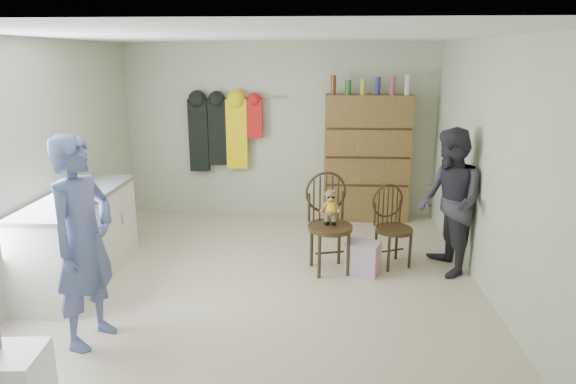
# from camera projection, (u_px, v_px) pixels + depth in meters

# --- Properties ---
(ground_plane) EXTENTS (5.00, 5.00, 0.00)m
(ground_plane) POSITION_uv_depth(u_px,v_px,m) (263.00, 283.00, 5.40)
(ground_plane) COLOR beige
(ground_plane) RESTS_ON ground
(room_walls) EXTENTS (5.00, 5.00, 5.00)m
(room_walls) POSITION_uv_depth(u_px,v_px,m) (267.00, 127.00, 5.51)
(room_walls) COLOR beige
(room_walls) RESTS_ON ground
(counter) EXTENTS (0.64, 1.86, 0.94)m
(counter) POSITION_uv_depth(u_px,v_px,m) (78.00, 238.00, 5.39)
(counter) COLOR silver
(counter) RESTS_ON ground
(plastic_tub) EXTENTS (0.47, 0.45, 0.41)m
(plastic_tub) POSITION_uv_depth(u_px,v_px,m) (11.00, 380.00, 3.47)
(plastic_tub) COLOR white
(plastic_tub) RESTS_ON ground
(chair_front) EXTENTS (0.60, 0.60, 1.09)m
(chair_front) POSITION_uv_depth(u_px,v_px,m) (329.00, 217.00, 5.62)
(chair_front) COLOR #382813
(chair_front) RESTS_ON ground
(chair_far) EXTENTS (0.54, 0.54, 0.92)m
(chair_far) POSITION_uv_depth(u_px,v_px,m) (392.00, 223.00, 5.80)
(chair_far) COLOR #382813
(chair_far) RESTS_ON ground
(striped_bag) EXTENTS (0.41, 0.37, 0.36)m
(striped_bag) POSITION_uv_depth(u_px,v_px,m) (363.00, 258.00, 5.62)
(striped_bag) COLOR #E5727A
(striped_bag) RESTS_ON ground
(person_left) EXTENTS (0.57, 0.73, 1.75)m
(person_left) POSITION_uv_depth(u_px,v_px,m) (83.00, 242.00, 4.12)
(person_left) COLOR #4D5A8D
(person_left) RESTS_ON ground
(person_right) EXTENTS (0.69, 0.84, 1.60)m
(person_right) POSITION_uv_depth(u_px,v_px,m) (449.00, 202.00, 5.50)
(person_right) COLOR #2D2B33
(person_right) RESTS_ON ground
(dresser) EXTENTS (1.20, 0.39, 2.08)m
(dresser) POSITION_uv_depth(u_px,v_px,m) (367.00, 158.00, 7.31)
(dresser) COLOR brown
(dresser) RESTS_ON ground
(coat_rack) EXTENTS (1.42, 0.12, 1.09)m
(coat_rack) POSITION_uv_depth(u_px,v_px,m) (223.00, 132.00, 7.42)
(coat_rack) COLOR #99999E
(coat_rack) RESTS_ON ground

